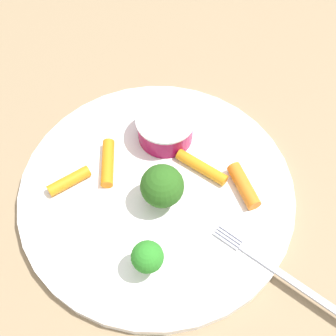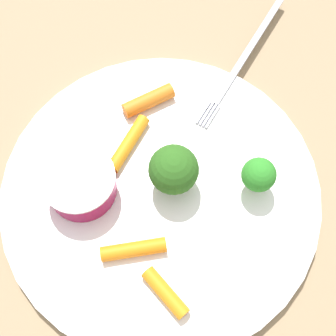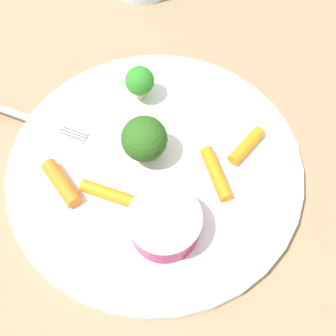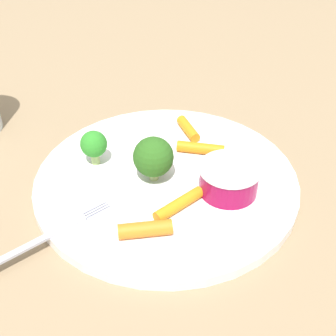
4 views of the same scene
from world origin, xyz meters
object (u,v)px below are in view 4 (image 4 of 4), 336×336
(broccoli_floret_1, at_px, (153,155))
(carrot_stick_1, at_px, (145,229))
(fork, at_px, (28,246))
(carrot_stick_0, at_px, (181,204))
(plate, at_px, (166,181))
(carrot_stick_3, at_px, (200,148))
(broccoli_floret_0, at_px, (94,145))
(carrot_stick_2, at_px, (188,129))
(sauce_cup, at_px, (229,179))

(broccoli_floret_1, height_order, carrot_stick_1, broccoli_floret_1)
(carrot_stick_1, height_order, fork, carrot_stick_1)
(carrot_stick_0, distance_m, carrot_stick_1, 0.05)
(plate, height_order, carrot_stick_3, carrot_stick_3)
(broccoli_floret_0, bearing_deg, carrot_stick_3, -4.73)
(carrot_stick_1, distance_m, carrot_stick_3, 0.15)
(carrot_stick_2, relative_size, carrot_stick_3, 0.84)
(fork, bearing_deg, carrot_stick_2, 37.37)
(broccoli_floret_0, xyz_separation_m, carrot_stick_2, (0.12, 0.03, -0.02))
(plate, bearing_deg, fork, -154.41)
(carrot_stick_3, bearing_deg, broccoli_floret_0, 175.27)
(carrot_stick_0, relative_size, fork, 0.35)
(broccoli_floret_0, xyz_separation_m, fork, (-0.08, -0.11, -0.02))
(broccoli_floret_1, bearing_deg, carrot_stick_3, 25.31)
(plate, xyz_separation_m, sauce_cup, (0.06, -0.04, 0.02))
(carrot_stick_1, xyz_separation_m, carrot_stick_3, (0.09, 0.11, -0.00))
(broccoli_floret_1, distance_m, carrot_stick_0, 0.06)
(broccoli_floret_0, xyz_separation_m, carrot_stick_0, (0.07, -0.10, -0.02))
(broccoli_floret_0, height_order, carrot_stick_1, broccoli_floret_0)
(carrot_stick_1, distance_m, carrot_stick_2, 0.18)
(sauce_cup, height_order, carrot_stick_0, sauce_cup)
(carrot_stick_0, bearing_deg, sauce_cup, 14.56)
(carrot_stick_0, xyz_separation_m, carrot_stick_3, (0.05, 0.09, 0.00))
(plate, bearing_deg, carrot_stick_2, 58.86)
(broccoli_floret_0, xyz_separation_m, carrot_stick_3, (0.12, -0.01, -0.02))
(fork, bearing_deg, broccoli_floret_0, 56.56)
(broccoli_floret_0, bearing_deg, fork, -123.44)
(carrot_stick_0, xyz_separation_m, carrot_stick_2, (0.04, 0.13, 0.00))
(carrot_stick_2, bearing_deg, carrot_stick_0, -108.82)
(plate, relative_size, broccoli_floret_1, 5.65)
(broccoli_floret_0, height_order, fork, broccoli_floret_0)
(plate, relative_size, carrot_stick_0, 4.85)
(plate, xyz_separation_m, carrot_stick_2, (0.05, 0.08, 0.01))
(carrot_stick_3, bearing_deg, carrot_stick_0, -118.44)
(broccoli_floret_0, distance_m, fork, 0.14)
(carrot_stick_1, xyz_separation_m, fork, (-0.11, 0.01, -0.01))
(carrot_stick_0, distance_m, carrot_stick_3, 0.10)
(sauce_cup, xyz_separation_m, broccoli_floret_1, (-0.07, 0.04, 0.01))
(broccoli_floret_0, bearing_deg, carrot_stick_2, 16.12)
(carrot_stick_0, xyz_separation_m, fork, (-0.15, -0.02, -0.00))
(fork, bearing_deg, broccoli_floret_1, 29.05)
(broccoli_floret_1, height_order, carrot_stick_3, broccoli_floret_1)
(sauce_cup, bearing_deg, broccoli_floret_0, 147.47)
(broccoli_floret_0, bearing_deg, broccoli_floret_1, -34.54)
(broccoli_floret_1, xyz_separation_m, carrot_stick_3, (0.06, 0.03, -0.02))
(broccoli_floret_0, relative_size, carrot_stick_3, 0.75)
(sauce_cup, xyz_separation_m, carrot_stick_3, (-0.01, 0.07, -0.01))
(plate, bearing_deg, sauce_cup, -34.21)
(plate, bearing_deg, carrot_stick_0, -87.44)
(carrot_stick_0, bearing_deg, plate, 92.56)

